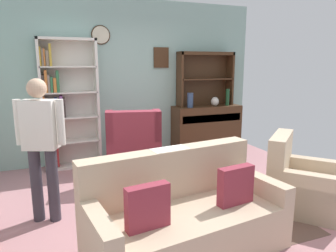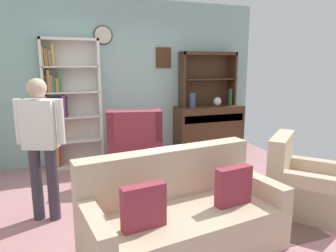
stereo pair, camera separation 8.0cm
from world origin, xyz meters
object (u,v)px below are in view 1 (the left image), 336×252
sideboard_hutch (205,71)px  vase_round (215,101)px  wingback_chair (134,152)px  vase_tall (190,100)px  armchair_floral (301,185)px  person_reading (41,141)px  coffee_table (169,180)px  book_stack (164,174)px  sideboard (206,127)px  bottle_wine (227,97)px  couch_floral (184,217)px  bookshelf (65,105)px

sideboard_hutch → vase_round: bearing=-53.5°
wingback_chair → vase_tall: bearing=28.2°
sideboard_hutch → armchair_floral: 2.90m
person_reading → coffee_table: (1.36, -0.23, -0.55)m
sideboard_hutch → book_stack: (-1.62, -2.12, -1.09)m
wingback_chair → person_reading: bearing=-142.8°
coffee_table → book_stack: book_stack is taller
sideboard_hutch → armchair_floral: sideboard_hutch is taller
book_stack → coffee_table: bearing=40.7°
book_stack → vase_tall: bearing=57.5°
sideboard → bottle_wine: 0.70m
wingback_chair → coffee_table: bearing=-84.3°
couch_floral → person_reading: size_ratio=1.22×
armchair_floral → person_reading: person_reading is taller
vase_tall → vase_round: bearing=1.5°
bottle_wine → wingback_chair: bottle_wine is taller
bookshelf → sideboard: (2.55, -0.09, -0.53)m
sideboard_hutch → sideboard: bearing=-90.0°
sideboard → coffee_table: 2.47m
vase_round → wingback_chair: vase_round is taller
bookshelf → wingback_chair: 1.40m
vase_round → person_reading: size_ratio=0.11×
wingback_chair → person_reading: size_ratio=0.67×
armchair_floral → couch_floral: bearing=-171.4°
bookshelf → sideboard_hutch: size_ratio=1.91×
bottle_wine → wingback_chair: (-2.04, -0.67, -0.69)m
bottle_wine → vase_round: bearing=175.1°
wingback_chair → book_stack: wingback_chair is taller
person_reading → coffee_table: 1.49m
sideboard_hutch → book_stack: size_ratio=4.96×
bookshelf → sideboard_hutch: 2.60m
sideboard_hutch → book_stack: bearing=-127.4°
person_reading → vase_tall: bearing=32.9°
vase_round → bottle_wine: bearing=-4.9°
bookshelf → coffee_table: size_ratio=2.62×
bottle_wine → wingback_chair: bearing=-161.9°
sideboard → coffee_table: bearing=-128.4°
sideboard_hutch → couch_floral: size_ratio=0.58×
vase_tall → book_stack: bearing=-122.5°
bottle_wine → person_reading: bearing=-153.8°
wingback_chair → bottle_wine: bearing=18.1°
armchair_floral → sideboard_hutch: bearing=88.4°
sideboard → coffee_table: (-1.53, -1.93, -0.16)m
vase_round → bottle_wine: bottle_wine is taller
sideboard_hutch → coffee_table: bearing=-126.8°
wingback_chair → coffee_table: size_ratio=1.31×
sideboard_hutch → bottle_wine: bearing=-27.0°
couch_floral → coffee_table: bearing=78.1°
bottle_wine → book_stack: 2.85m
armchair_floral → wingback_chair: (-1.58, 1.74, 0.09)m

